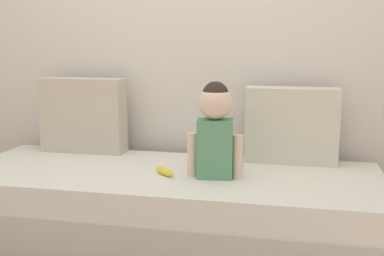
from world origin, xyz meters
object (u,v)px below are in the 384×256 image
at_px(toddler, 215,126).
at_px(banana, 164,171).
at_px(throw_pillow_left, 83,115).
at_px(throw_pillow_right, 291,125).
at_px(couch, 169,204).

height_order(toddler, banana, toddler).
distance_m(throw_pillow_left, throw_pillow_right, 1.32).
bearing_deg(throw_pillow_left, toddler, -23.29).
relative_size(throw_pillow_right, banana, 3.17).
bearing_deg(banana, throw_pillow_right, 32.34).
bearing_deg(throw_pillow_right, banana, -147.66).
relative_size(couch, toddler, 4.72).
relative_size(couch, throw_pillow_right, 4.47).
height_order(throw_pillow_left, throw_pillow_right, throw_pillow_left).
xyz_separation_m(couch, banana, (-0.00, -0.07, 0.21)).
distance_m(couch, throw_pillow_right, 0.85).
bearing_deg(throw_pillow_left, banana, -32.70).
height_order(couch, toddler, toddler).
distance_m(couch, throw_pillow_left, 0.86).
bearing_deg(toddler, banana, -175.81).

